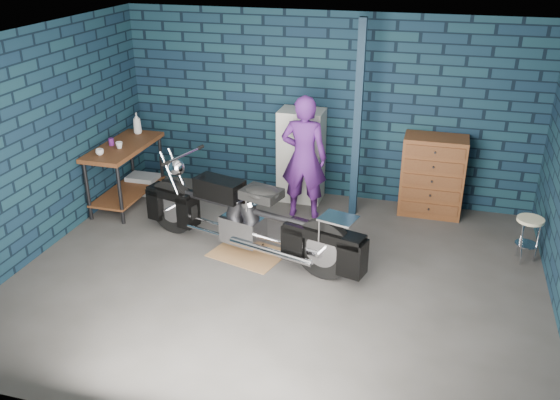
# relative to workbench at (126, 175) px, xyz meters

# --- Properties ---
(ground) EXTENTS (6.00, 6.00, 0.00)m
(ground) POSITION_rel_workbench_xyz_m (2.68, -1.37, -0.46)
(ground) COLOR #4A4745
(ground) RESTS_ON ground
(room_walls) EXTENTS (6.02, 5.01, 2.71)m
(room_walls) POSITION_rel_workbench_xyz_m (2.68, -0.82, 1.45)
(room_walls) COLOR #0F2032
(room_walls) RESTS_ON ground
(support_post) EXTENTS (0.10, 0.10, 2.70)m
(support_post) POSITION_rel_workbench_xyz_m (3.23, 0.58, 0.90)
(support_post) COLOR #102233
(support_post) RESTS_ON ground
(workbench) EXTENTS (0.60, 1.40, 0.91)m
(workbench) POSITION_rel_workbench_xyz_m (0.00, 0.00, 0.00)
(workbench) COLOR brown
(workbench) RESTS_ON ground
(drip_mat) EXTENTS (1.01, 0.86, 0.01)m
(drip_mat) POSITION_rel_workbench_xyz_m (2.17, -0.95, -0.45)
(drip_mat) COLOR brown
(drip_mat) RESTS_ON ground
(motorcycle) EXTENTS (2.72, 1.37, 1.16)m
(motorcycle) POSITION_rel_workbench_xyz_m (2.17, -0.95, 0.12)
(motorcycle) COLOR black
(motorcycle) RESTS_ON ground
(person) EXTENTS (0.66, 0.45, 1.73)m
(person) POSITION_rel_workbench_xyz_m (2.56, 0.32, 0.41)
(person) COLOR #511E72
(person) RESTS_ON ground
(storage_bin) EXTENTS (0.45, 0.32, 0.28)m
(storage_bin) POSITION_rel_workbench_xyz_m (0.02, 0.42, -0.31)
(storage_bin) COLOR gray
(storage_bin) RESTS_ON ground
(locker) EXTENTS (0.64, 0.45, 1.36)m
(locker) POSITION_rel_workbench_xyz_m (2.39, 0.86, 0.23)
(locker) COLOR beige
(locker) RESTS_ON ground
(tool_chest) EXTENTS (0.85, 0.47, 1.13)m
(tool_chest) POSITION_rel_workbench_xyz_m (4.28, 0.86, 0.11)
(tool_chest) COLOR brown
(tool_chest) RESTS_ON ground
(shop_stool) EXTENTS (0.33, 0.33, 0.58)m
(shop_stool) POSITION_rel_workbench_xyz_m (5.46, -0.20, -0.17)
(shop_stool) COLOR beige
(shop_stool) RESTS_ON ground
(cup_a) EXTENTS (0.14, 0.14, 0.09)m
(cup_a) POSITION_rel_workbench_xyz_m (-0.09, -0.45, 0.50)
(cup_a) COLOR beige
(cup_a) RESTS_ON workbench
(cup_b) EXTENTS (0.10, 0.10, 0.09)m
(cup_b) POSITION_rel_workbench_xyz_m (0.03, -0.14, 0.50)
(cup_b) COLOR beige
(cup_b) RESTS_ON workbench
(mug_purple) EXTENTS (0.09, 0.09, 0.10)m
(mug_purple) POSITION_rel_workbench_xyz_m (-0.15, -0.05, 0.51)
(mug_purple) COLOR #591A6A
(mug_purple) RESTS_ON workbench
(bottle) EXTENTS (0.16, 0.16, 0.32)m
(bottle) POSITION_rel_workbench_xyz_m (-0.05, 0.54, 0.61)
(bottle) COLOR gray
(bottle) RESTS_ON workbench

